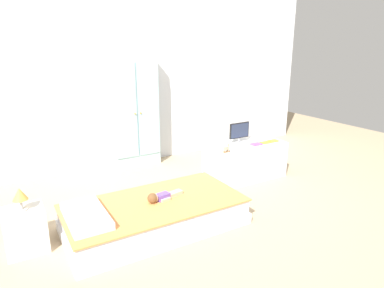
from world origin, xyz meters
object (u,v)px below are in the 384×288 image
Objects in this scene: wardrobe at (134,112)px; tv_monitor at (239,131)px; table_lamp at (20,195)px; nightstand at (25,230)px; book_purple at (256,144)px; doll at (159,197)px; rocking_horse_toy at (227,148)px; book_orange at (265,143)px; book_yellow at (273,141)px; tv_stand at (245,160)px; bed at (155,214)px.

tv_monitor is (1.01, -1.08, -0.18)m from wardrobe.
table_lamp is at bearing -136.48° from wardrobe.
book_purple reaches higher than nightstand.
book_purple reaches higher than doll.
wardrobe is (1.59, 1.51, 0.29)m from table_lamp.
rocking_horse_toy is 0.81× the size of book_purple.
table_lamp is 0.67× the size of tv_monitor.
book_orange is at bearing 14.39° from doll.
book_yellow is at bearing -25.66° from tv_monitor.
table_lamp is (0.00, 0.00, 0.32)m from nightstand.
doll is 1.62m from tv_monitor.
doll is 0.38× the size of tv_stand.
table_lamp is 2.68m from tv_stand.
book_yellow is (3.01, 0.23, 0.29)m from nightstand.
doll is 1.84m from wardrobe.
book_purple is 0.29m from book_yellow.
book_purple is at bearing -48.37° from wardrobe.
book_yellow is at bearing -41.82° from wardrobe.
tv_monitor is 0.48m from book_yellow.
nightstand is 1.86× the size of table_lamp.
tv_stand is (2.65, 0.35, -0.27)m from table_lamp.
bed is 1.24m from rocking_horse_toy.
wardrobe reaches higher than table_lamp.
book_purple is (2.72, 0.23, 0.29)m from nightstand.
book_yellow is at bearing -17.01° from tv_stand.
book_orange is (0.23, -0.11, 0.24)m from tv_stand.
rocking_horse_toy is at bearing 19.58° from doll.
bed is at bearing -105.80° from wardrobe.
book_yellow is at bearing 13.34° from doll.
table_lamp is at bearing 0.00° from nightstand.
bed is 1.65m from tv_stand.
rocking_horse_toy is at bearing 4.45° from table_lamp.
wardrobe is 1.67m from tv_stand.
book_yellow reaches higher than tv_stand.
tv_stand is at bearing -62.79° from tv_monitor.
rocking_horse_toy reaches higher than tv_stand.
book_purple is at bearing 7.01° from rocking_horse_toy.
doll is at bearing -156.21° from tv_monitor.
tv_monitor is 2.62× the size of rocking_horse_toy.
book_purple is 1.07× the size of book_yellow.
tv_monitor is (2.60, 0.43, 0.43)m from nightstand.
book_purple is (1.13, -1.27, -0.32)m from wardrobe.
rocking_horse_toy is (1.07, 0.38, 0.22)m from doll.
doll reaches higher than bed.
nightstand is 2.82× the size of book_yellow.
rocking_horse_toy reaches higher than nightstand.
book_orange is at bearing 4.66° from nightstand.
rocking_horse_toy is at bearing -174.60° from book_orange.
tv_monitor is at bearing 34.16° from rocking_horse_toy.
book_purple is at bearing -55.81° from tv_stand.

